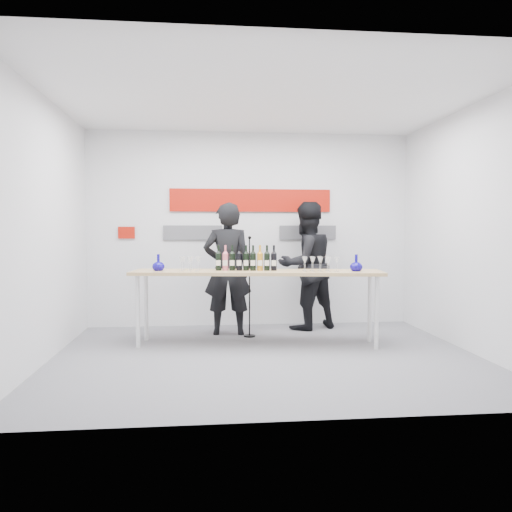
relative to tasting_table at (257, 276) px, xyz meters
The scene contains 12 objects.
ground 1.09m from the tasting_table, 85.50° to the right, with size 5.00×5.00×0.00m, color slate.
back_wall 1.51m from the tasting_table, 87.97° to the left, with size 5.00×0.04×3.00m, color silver.
signage 1.63m from the tasting_table, 90.29° to the left, with size 3.38×0.02×0.79m.
tasting_table is the anchor object (origin of this frame).
wine_bottles 0.28m from the tasting_table, 160.01° to the left, with size 0.80×0.18×0.33m.
decanter_left 1.29m from the tasting_table, behind, with size 0.16×0.16×0.21m, color #0E0782, non-canonical shape.
decanter_right 1.29m from the tasting_table, ahead, with size 0.16×0.16×0.21m, color #0E0782, non-canonical shape.
glasses_left 0.88m from the tasting_table, behind, with size 0.28×0.25×0.18m.
glasses_right 0.81m from the tasting_table, ahead, with size 0.46×0.28×0.18m.
presenter_left 0.78m from the tasting_table, 116.77° to the left, with size 0.68×0.45×1.88m, color black.
presenter_right 1.29m from the tasting_table, 48.95° to the left, with size 0.93×0.72×1.91m, color black.
mic_stand 0.68m from the tasting_table, 95.87° to the left, with size 0.16×0.16×1.41m.
Camera 1 is at (-0.71, -5.77, 1.49)m, focal length 35.00 mm.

